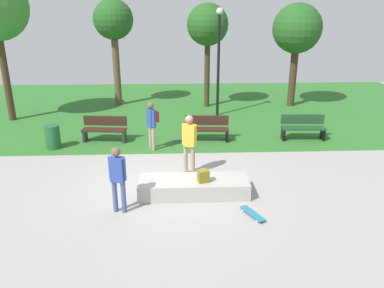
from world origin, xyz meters
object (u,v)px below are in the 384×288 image
Objects in this scene: tree_slender_maple at (113,22)px; park_bench_far_left at (207,128)px; skater_watching at (189,140)px; park_bench_by_oak at (303,127)px; backpack_on_ledge at (203,176)px; skater_performing_trick at (118,175)px; skateboard_by_ledge at (252,213)px; tree_tall_oak at (297,30)px; trash_bin at (53,137)px; park_bench_center_lawn at (105,128)px; concrete_ledge at (194,187)px; lamp_post at (219,53)px; pedestrian_with_backpack at (152,121)px; tree_broad_elm at (208,26)px.

park_bench_far_left is at bearing -53.90° from tree_slender_maple.
skater_watching reaches higher than park_bench_by_oak.
skater_performing_trick reaches higher than backpack_on_ledge.
skater_performing_trick is at bearing 173.88° from skateboard_by_ledge.
tree_tall_oak reaches higher than park_bench_far_left.
trash_bin is at bearing -176.44° from park_bench_by_oak.
skater_watching is 1.11× the size of park_bench_center_lawn.
tree_slender_maple is at bearing 92.40° from park_bench_center_lawn.
trash_bin is (-6.11, 4.83, 0.35)m from skateboard_by_ledge.
skater_watching is (-0.06, 1.32, 0.86)m from concrete_ledge.
pedestrian_with_backpack is (-2.69, -4.18, -1.75)m from lamp_post.
park_bench_far_left is 0.35× the size of lamp_post.
backpack_on_ledge is 10.96m from tree_slender_maple.
tree_broad_elm reaches higher than skateboard_by_ledge.
trash_bin is at bearing 141.68° from skateboard_by_ledge.
backpack_on_ledge is 0.40× the size of skateboard_by_ledge.
tree_slender_maple is at bearing 176.36° from tree_tall_oak.
skater_watching reaches higher than concrete_ledge.
concrete_ledge is 0.58× the size of tree_slender_maple.
tree_slender_maple reaches higher than park_bench_by_oak.
concrete_ledge is at bearing -54.85° from park_bench_center_lawn.
park_bench_center_lawn is 1.97× the size of trash_bin.
skater_performing_trick is at bearing -82.19° from tree_slender_maple.
backpack_on_ledge is 2.23m from skater_performing_trick.
pedestrian_with_backpack is (-2.33, -5.76, -2.76)m from tree_broad_elm.
pedestrian_with_backpack reaches higher than park_bench_by_oak.
pedestrian_with_backpack is (3.48, -0.26, 0.60)m from trash_bin.
tree_broad_elm is at bearing 73.75° from skater_performing_trick.
concrete_ledge is at bearing -87.30° from skater_watching.
park_bench_center_lawn is at bearing -144.15° from lamp_post.
trash_bin is (-1.69, -0.68, -0.06)m from park_bench_center_lawn.
park_bench_far_left is at bearing 80.76° from concrete_ledge.
trash_bin is at bearing 142.32° from concrete_ledge.
skater_performing_trick is at bearing -57.09° from trash_bin.
skater_watching reaches higher than trash_bin.
skater_performing_trick is 0.37× the size of lamp_post.
park_bench_by_oak is 4.96m from lamp_post.
tree_broad_elm is 4.16m from tree_tall_oak.
park_bench_by_oak reaches higher than skateboard_by_ledge.
lamp_post reaches higher than skateboard_by_ledge.
tree_tall_oak is at bearing 28.77° from trash_bin.
skater_watching is (1.78, 2.15, 0.09)m from skater_performing_trick.
skater_performing_trick is 1.04× the size of park_bench_far_left.
pedestrian_with_backpack is at bearing 82.19° from skater_performing_trick.
concrete_ledge is 4.30m from park_bench_far_left.
park_bench_center_lawn is at bearing 134.78° from skater_watching.
tree_slender_maple is at bearing 107.85° from pedestrian_with_backpack.
tree_slender_maple reaches higher than skater_watching.
skater_performing_trick is (-1.84, -0.82, 0.77)m from concrete_ledge.
park_bench_center_lawn is (-4.43, 5.51, 0.42)m from skateboard_by_ledge.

